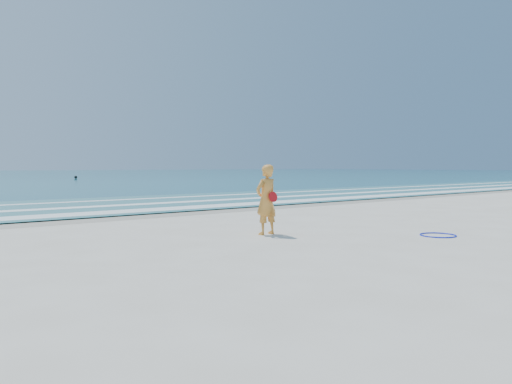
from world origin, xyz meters
TOP-DOWN VIEW (x-y plane):
  - ground at (0.00, 0.00)m, footprint 400.00×400.00m
  - wet_sand at (0.00, 9.00)m, footprint 400.00×2.40m
  - shallow at (0.00, 14.00)m, footprint 400.00×10.00m
  - foam_near at (0.00, 10.30)m, footprint 400.00×1.40m
  - foam_mid at (0.00, 13.20)m, footprint 400.00×0.90m
  - foam_far at (0.00, 16.50)m, footprint 400.00×0.60m
  - hoop at (2.80, -0.60)m, footprint 1.19×1.19m
  - buoy at (14.97, 60.57)m, footprint 0.41×0.41m
  - woman at (-0.43, 2.34)m, footprint 0.68×0.47m

SIDE VIEW (x-z plane):
  - ground at x=0.00m, z-range 0.00..0.00m
  - wet_sand at x=0.00m, z-range 0.00..0.00m
  - hoop at x=2.80m, z-range 0.00..0.03m
  - shallow at x=0.00m, z-range 0.04..0.05m
  - foam_near at x=0.00m, z-range 0.05..0.06m
  - foam_mid at x=0.00m, z-range 0.05..0.06m
  - foam_far at x=0.00m, z-range 0.05..0.06m
  - buoy at x=14.97m, z-range 0.04..0.45m
  - woman at x=-0.43m, z-range 0.00..1.81m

